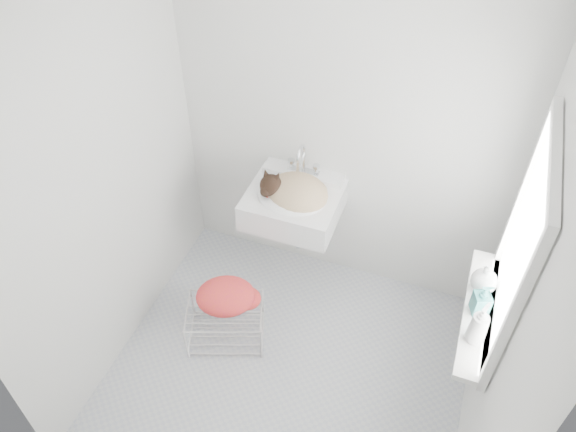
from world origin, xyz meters
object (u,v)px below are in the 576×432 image
(sink, at_px, (294,194))
(wire_rack, at_px, (226,322))
(bottle_a, at_px, (473,339))
(bottle_c, at_px, (481,288))
(cat, at_px, (295,191))
(bottle_b, at_px, (478,311))

(sink, relative_size, wire_rack, 1.24)
(bottle_a, bearing_deg, bottle_c, 90.00)
(cat, height_order, bottle_b, cat)
(cat, bearing_deg, wire_rack, -110.75)
(bottle_b, height_order, bottle_c, bottle_b)
(cat, xyz_separation_m, bottle_c, (1.22, -0.37, -0.04))
(wire_rack, height_order, bottle_b, bottle_b)
(cat, xyz_separation_m, wire_rack, (-0.26, -0.62, -0.74))
(sink, height_order, cat, cat)
(wire_rack, bearing_deg, cat, 66.85)
(wire_rack, height_order, bottle_a, bottle_a)
(sink, bearing_deg, cat, -52.70)
(sink, height_order, bottle_b, sink)
(sink, distance_m, bottle_a, 1.44)
(wire_rack, bearing_deg, bottle_a, -4.13)
(bottle_a, bearing_deg, wire_rack, 175.87)
(sink, distance_m, bottle_b, 1.35)
(sink, relative_size, bottle_b, 3.18)
(cat, xyz_separation_m, bottle_b, (1.22, -0.53, -0.04))
(bottle_a, height_order, bottle_b, bottle_a)
(sink, relative_size, cat, 1.39)
(sink, xyz_separation_m, wire_rack, (-0.25, -0.63, -0.70))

